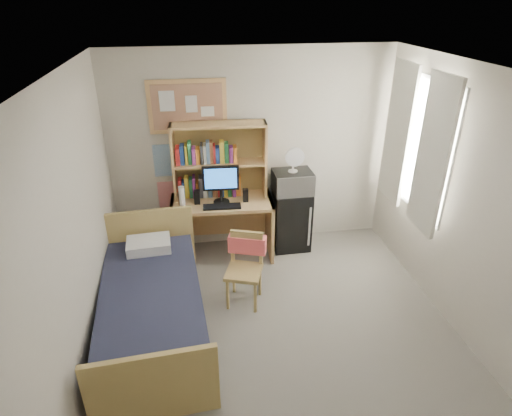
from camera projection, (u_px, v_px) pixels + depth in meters
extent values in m
cube|color=slate|center=(285.00, 346.00, 4.26)|extent=(3.60, 4.20, 0.02)
cube|color=white|center=(296.00, 77.00, 3.08)|extent=(3.60, 4.20, 0.02)
cube|color=beige|center=(252.00, 152.00, 5.52)|extent=(3.60, 0.04, 2.60)
cube|color=beige|center=(70.00, 251.00, 3.41)|extent=(0.04, 4.20, 2.60)
cube|color=beige|center=(480.00, 217.00, 3.93)|extent=(0.04, 4.20, 2.60)
cube|color=white|center=(416.00, 144.00, 4.84)|extent=(0.10, 1.40, 1.70)
cube|color=silver|center=(432.00, 157.00, 4.49)|extent=(0.04, 0.55, 1.70)
cube|color=silver|center=(398.00, 134.00, 5.19)|extent=(0.04, 0.55, 1.70)
cube|color=#A87759|center=(188.00, 106.00, 5.11)|extent=(0.94, 0.03, 0.64)
cube|color=#2866A2|center=(166.00, 160.00, 5.37)|extent=(0.30, 0.01, 0.42)
cube|color=red|center=(169.00, 194.00, 5.59)|extent=(0.28, 0.01, 0.36)
cube|color=#DDAD6C|center=(223.00, 228.00, 5.56)|extent=(1.31, 0.71, 0.80)
cube|color=tan|center=(244.00, 271.00, 4.68)|extent=(0.53, 0.53, 0.83)
cube|color=black|center=(290.00, 219.00, 5.76)|extent=(0.49, 0.49, 0.82)
cube|color=#1C1F32|center=(153.00, 311.00, 4.30)|extent=(1.13, 2.07, 0.55)
cube|color=#DDAD6C|center=(220.00, 161.00, 5.30)|extent=(1.17, 0.36, 0.95)
cube|color=black|center=(221.00, 185.00, 5.22)|extent=(0.45, 0.06, 0.48)
cube|color=black|center=(222.00, 207.00, 5.20)|extent=(0.47, 0.17, 0.02)
cube|color=black|center=(197.00, 197.00, 5.26)|extent=(0.08, 0.08, 0.18)
cube|color=black|center=(245.00, 195.00, 5.32)|extent=(0.07, 0.07, 0.17)
cylinder|color=white|center=(182.00, 196.00, 5.19)|extent=(0.08, 0.08, 0.25)
cube|color=#F25C5C|center=(247.00, 244.00, 4.75)|extent=(0.44, 0.26, 0.20)
cube|color=silver|center=(292.00, 182.00, 5.49)|extent=(0.50, 0.38, 0.29)
cylinder|color=white|center=(293.00, 161.00, 5.36)|extent=(0.24, 0.24, 0.30)
cube|color=white|center=(149.00, 245.00, 4.80)|extent=(0.50, 0.36, 0.11)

